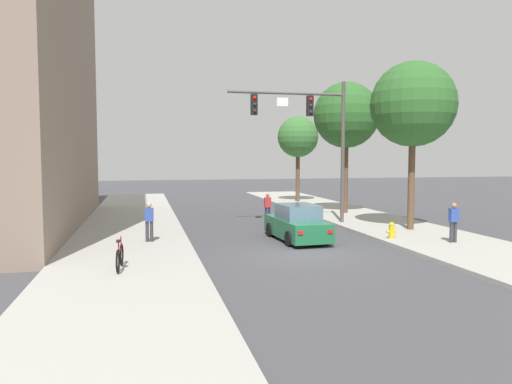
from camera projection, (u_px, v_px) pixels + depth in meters
ground_plane at (303, 254)px, 18.54m from camera, size 120.00×120.00×0.00m
sidewalk_left at (126, 260)px, 17.08m from camera, size 5.00×60.00×0.15m
sidewalk_right at (455, 245)px, 19.99m from camera, size 5.00×60.00×0.15m
traffic_signal_mast at (312, 125)px, 25.77m from camera, size 6.35×0.38×7.50m
car_lead_green at (297, 224)px, 21.50m from camera, size 2.01×4.32×1.60m
pedestrian_sidewalk_left_walker at (149, 220)px, 20.35m from camera, size 0.36×0.22×1.64m
pedestrian_crossing_road at (268, 206)px, 27.37m from camera, size 0.36×0.22×1.64m
pedestrian_sidewalk_right_walker at (454, 220)px, 20.17m from camera, size 0.36×0.22×1.64m
bicycle_leaning at (120, 257)px, 15.39m from camera, size 0.17×1.77×0.98m
fire_hydrant at (392, 230)px, 21.14m from camera, size 0.48×0.24×0.72m
street_tree_nearest at (413, 105)px, 23.44m from camera, size 4.07×4.07×8.07m
street_tree_second at (346, 116)px, 30.46m from camera, size 4.08×4.08×8.14m
street_tree_third at (298, 137)px, 38.38m from camera, size 3.19×3.19×6.66m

